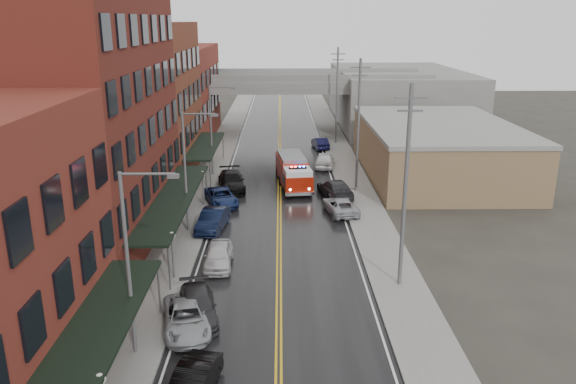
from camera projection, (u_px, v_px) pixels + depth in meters
name	position (u px, v px, depth m)	size (l,w,h in m)	color
road	(279.00, 206.00, 47.82)	(11.00, 160.00, 0.02)	black
sidewalk_left	(194.00, 206.00, 47.70)	(3.00, 160.00, 0.15)	slate
sidewalk_right	(365.00, 205.00, 47.89)	(3.00, 160.00, 0.15)	slate
curb_left	(213.00, 206.00, 47.72)	(0.30, 160.00, 0.15)	gray
curb_right	(345.00, 205.00, 47.87)	(0.30, 160.00, 0.15)	gray
brick_building_b	(84.00, 115.00, 38.30)	(9.00, 20.00, 18.00)	#531F16
brick_building_c	(145.00, 101.00, 55.47)	(9.00, 15.00, 15.00)	brown
brick_building_far	(177.00, 94.00, 72.63)	(9.00, 20.00, 12.00)	maroon
tan_building	(437.00, 151.00, 56.84)	(14.00, 22.00, 5.00)	#8C6B4B
right_far_block	(398.00, 97.00, 85.09)	(18.00, 30.00, 8.00)	slate
awning_0	(87.00, 346.00, 22.00)	(2.60, 16.00, 3.09)	black
awning_1	(174.00, 198.00, 40.15)	(2.60, 18.00, 3.09)	black
awning_2	(206.00, 146.00, 56.87)	(2.60, 13.00, 3.09)	black
globe_lamp_1	(172.00, 245.00, 33.68)	(0.44, 0.44, 3.12)	#59595B
globe_lamp_2	(203.00, 180.00, 47.05)	(0.44, 0.44, 3.12)	#59595B
street_lamp_0	(132.00, 254.00, 25.19)	(2.64, 0.22, 9.00)	#59595B
street_lamp_1	(188.00, 165.00, 40.47)	(2.64, 0.22, 9.00)	#59595B
street_lamp_2	(213.00, 125.00, 55.76)	(2.64, 0.22, 9.00)	#59595B
utility_pole_0	(406.00, 185.00, 31.72)	(1.80, 0.24, 12.00)	#59595B
utility_pole_1	(358.00, 122.00, 50.83)	(1.80, 0.24, 12.00)	#59595B
utility_pole_2	(337.00, 94.00, 69.94)	(1.80, 0.24, 12.00)	#59595B
overpass	(279.00, 90.00, 76.63)	(40.00, 10.00, 7.50)	slate
fire_truck	(293.00, 171.00, 52.83)	(3.92, 8.15, 2.88)	#991607
parked_car_left_1	(192.00, 384.00, 23.40)	(1.47, 4.23, 1.39)	black
parked_car_left_2	(186.00, 318.00, 28.64)	(2.24, 4.86, 1.35)	#9A9DA1
parked_car_left_3	(197.00, 307.00, 29.69)	(1.96, 4.82, 1.40)	#29292C
parked_car_left_4	(218.00, 255.00, 36.04)	(1.75, 4.34, 1.48)	silver
parked_car_left_5	(213.00, 220.00, 42.23)	(1.67, 4.79, 1.58)	black
parked_car_left_6	(221.00, 197.00, 48.05)	(2.28, 4.95, 1.38)	navy
parked_car_left_7	(231.00, 181.00, 52.20)	(2.34, 5.76, 1.67)	black
parked_car_right_0	(340.00, 206.00, 45.86)	(2.20, 4.78, 1.33)	#9D9FA4
parked_car_right_1	(335.00, 189.00, 50.00)	(2.25, 5.54, 1.61)	#2A2A2D
parked_car_right_2	(325.00, 160.00, 60.12)	(1.96, 4.88, 1.66)	silver
parked_car_right_3	(320.00, 143.00, 68.89)	(1.49, 4.29, 1.41)	black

